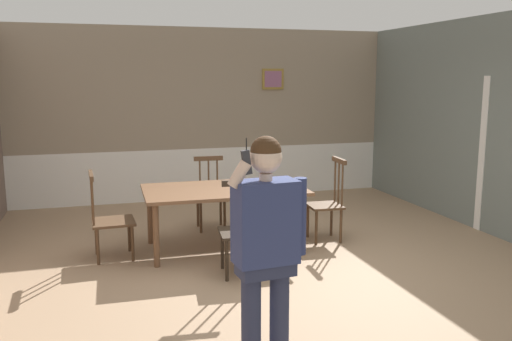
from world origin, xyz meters
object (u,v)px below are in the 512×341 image
Objects in this scene: chair_near_window at (109,219)px; chair_at_table_head at (210,195)px; person_figure at (267,239)px; chair_by_doorway at (242,230)px; chair_opposite_corner at (327,203)px; dining_table at (224,194)px.

chair_near_window is 1.65m from chair_at_table_head.
person_figure is (1.00, -2.85, 0.51)m from chair_near_window.
chair_at_table_head is at bearing -101.03° from person_figure.
chair_by_doorway is 1.98m from person_figure.
chair_at_table_head is 1.64m from chair_opposite_corner.
chair_opposite_corner is at bearing 86.50° from chair_near_window.
person_figure is (-0.33, -1.89, 0.49)m from chair_by_doorway.
chair_at_table_head is 0.58× the size of person_figure.
chair_opposite_corner is (1.35, -0.03, -0.19)m from dining_table.
chair_by_doorway is (1.33, -0.96, 0.02)m from chair_near_window.
chair_opposite_corner is (1.37, 0.91, -0.00)m from chair_by_doorway.
chair_by_doorway is 1.00× the size of chair_opposite_corner.
chair_by_doorway reaches higher than dining_table.
chair_by_doorway is at bearing 92.02° from chair_at_table_head.
chair_by_doorway is at bearing -91.41° from dining_table.
chair_by_doorway is at bearing 51.81° from chair_near_window.
dining_table is 1.15× the size of person_figure.
person_figure is at bearing 151.65° from chair_opposite_corner.
dining_table is 1.83× the size of chair_by_doorway.
chair_near_window is at bearing -76.00° from person_figure.
chair_at_table_head is at bearing 57.22° from chair_opposite_corner.
chair_opposite_corner reaches higher than chair_at_table_head.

